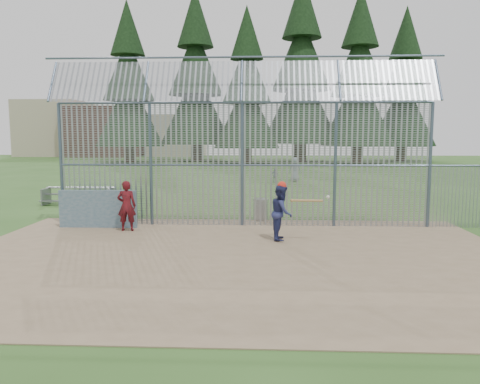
{
  "coord_description": "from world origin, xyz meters",
  "views": [
    {
      "loc": [
        0.63,
        -11.66,
        2.95
      ],
      "look_at": [
        0.0,
        2.0,
        1.3
      ],
      "focal_mm": 35.0,
      "sensor_mm": 36.0,
      "label": 1
    }
  ],
  "objects_px": {
    "dugout_wall": "(98,209)",
    "onlooker": "(127,206)",
    "bleacher": "(78,195)",
    "batter": "(282,212)",
    "trash_can": "(261,209)"
  },
  "relations": [
    {
      "from": "dugout_wall",
      "to": "batter",
      "type": "xyz_separation_m",
      "value": [
        5.81,
        -1.5,
        0.18
      ]
    },
    {
      "from": "dugout_wall",
      "to": "batter",
      "type": "relative_size",
      "value": 1.61
    },
    {
      "from": "trash_can",
      "to": "onlooker",
      "type": "bearing_deg",
      "value": -152.4
    },
    {
      "from": "trash_can",
      "to": "dugout_wall",
      "type": "bearing_deg",
      "value": -162.03
    },
    {
      "from": "onlooker",
      "to": "trash_can",
      "type": "distance_m",
      "value": 4.68
    },
    {
      "from": "bleacher",
      "to": "batter",
      "type": "bearing_deg",
      "value": -37.65
    },
    {
      "from": "dugout_wall",
      "to": "trash_can",
      "type": "relative_size",
      "value": 3.05
    },
    {
      "from": "batter",
      "to": "bleacher",
      "type": "bearing_deg",
      "value": 57.02
    },
    {
      "from": "batter",
      "to": "onlooker",
      "type": "height_order",
      "value": "onlooker"
    },
    {
      "from": "batter",
      "to": "bleacher",
      "type": "distance_m",
      "value": 10.7
    },
    {
      "from": "onlooker",
      "to": "dugout_wall",
      "type": "bearing_deg",
      "value": -29.13
    },
    {
      "from": "dugout_wall",
      "to": "batter",
      "type": "height_order",
      "value": "batter"
    },
    {
      "from": "dugout_wall",
      "to": "onlooker",
      "type": "height_order",
      "value": "onlooker"
    },
    {
      "from": "trash_can",
      "to": "bleacher",
      "type": "distance_m",
      "value": 8.54
    },
    {
      "from": "batter",
      "to": "bleacher",
      "type": "xyz_separation_m",
      "value": [
        -8.46,
        6.53,
        -0.39
      ]
    }
  ]
}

